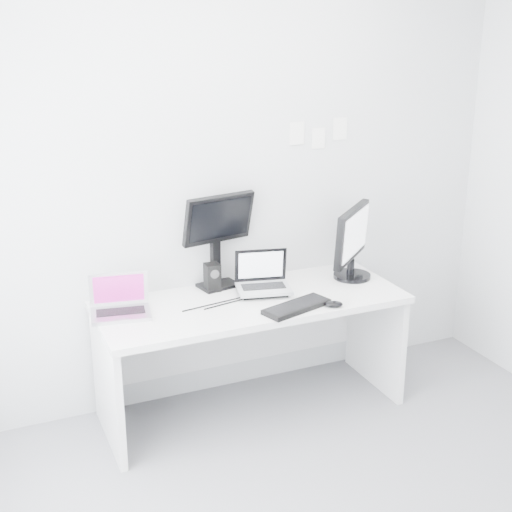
# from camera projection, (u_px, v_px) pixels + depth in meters

# --- Properties ---
(back_wall) EXTENTS (3.60, 0.00, 3.60)m
(back_wall) POSITION_uv_depth(u_px,v_px,m) (228.00, 183.00, 4.24)
(back_wall) COLOR silver
(back_wall) RESTS_ON ground
(desk) EXTENTS (1.80, 0.70, 0.73)m
(desk) POSITION_uv_depth(u_px,v_px,m) (252.00, 356.00, 4.25)
(desk) COLOR white
(desk) RESTS_ON ground
(macbook) EXTENTS (0.36, 0.29, 0.24)m
(macbook) POSITION_uv_depth(u_px,v_px,m) (120.00, 295.00, 3.87)
(macbook) COLOR #B0B0B4
(macbook) RESTS_ON desk
(speaker) EXTENTS (0.11, 0.11, 0.17)m
(speaker) POSITION_uv_depth(u_px,v_px,m) (212.00, 277.00, 4.24)
(speaker) COLOR black
(speaker) RESTS_ON desk
(dell_laptop) EXTENTS (0.36, 0.31, 0.26)m
(dell_laptop) POSITION_uv_depth(u_px,v_px,m) (264.00, 273.00, 4.17)
(dell_laptop) COLOR #A8ABAF
(dell_laptop) RESTS_ON desk
(rear_monitor) EXTENTS (0.46, 0.24, 0.60)m
(rear_monitor) POSITION_uv_depth(u_px,v_px,m) (217.00, 240.00, 4.23)
(rear_monitor) COLOR black
(rear_monitor) RESTS_ON desk
(samsung_monitor) EXTENTS (0.54, 0.52, 0.47)m
(samsung_monitor) POSITION_uv_depth(u_px,v_px,m) (353.00, 242.00, 4.40)
(samsung_monitor) COLOR black
(samsung_monitor) RESTS_ON desk
(keyboard) EXTENTS (0.44, 0.26, 0.03)m
(keyboard) POSITION_uv_depth(u_px,v_px,m) (297.00, 307.00, 3.99)
(keyboard) COLOR black
(keyboard) RESTS_ON desk
(mouse) EXTENTS (0.12, 0.10, 0.03)m
(mouse) POSITION_uv_depth(u_px,v_px,m) (334.00, 304.00, 4.02)
(mouse) COLOR black
(mouse) RESTS_ON desk
(wall_note_0) EXTENTS (0.10, 0.00, 0.14)m
(wall_note_0) POSITION_uv_depth(u_px,v_px,m) (297.00, 133.00, 4.32)
(wall_note_0) COLOR white
(wall_note_0) RESTS_ON back_wall
(wall_note_1) EXTENTS (0.09, 0.00, 0.13)m
(wall_note_1) POSITION_uv_depth(u_px,v_px,m) (319.00, 138.00, 4.39)
(wall_note_1) COLOR white
(wall_note_1) RESTS_ON back_wall
(wall_note_2) EXTENTS (0.10, 0.00, 0.14)m
(wall_note_2) POSITION_uv_depth(u_px,v_px,m) (340.00, 129.00, 4.43)
(wall_note_2) COLOR white
(wall_note_2) RESTS_ON back_wall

